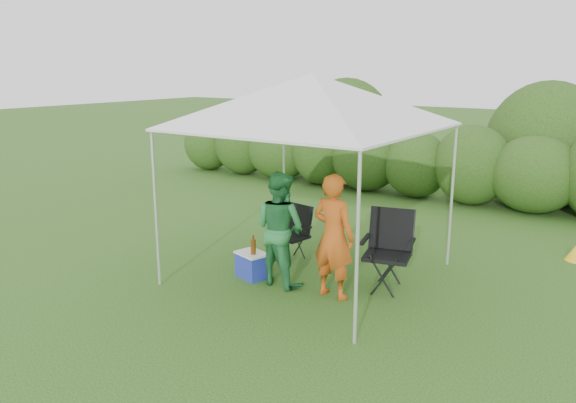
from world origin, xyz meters
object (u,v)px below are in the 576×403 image
Objects in this scene: chair_right at (389,244)px; cooler at (252,265)px; canopy at (312,101)px; chair_left at (294,229)px; man at (333,236)px; woman at (280,229)px.

cooler is (-1.73, -0.77, -0.41)m from chair_right.
chair_left is at bearing 143.16° from canopy.
chair_left is 0.52× the size of man.
canopy is 6.06× the size of cooler.
chair_right is 0.65× the size of man.
canopy is 1.91× the size of man.
chair_right reaches higher than cooler.
canopy is 2.10m from chair_left.
woman reaches higher than cooler.
chair_right is at bearing 9.41° from canopy.
woman is at bearing -107.12° from canopy.
canopy is 3.66× the size of chair_left.
cooler is at bearing 7.48° from man.
chair_right is 1.70m from chair_left.
chair_left reaches higher than cooler.
man is at bearing -27.95° from chair_left.
canopy is at bearing -100.44° from woman.
chair_left is at bearing -32.80° from man.
canopy is 2.43m from cooler.
chair_left is 1.07m from woman.
chair_left is (-1.67, 0.23, -0.12)m from chair_right.
chair_right is 0.86m from man.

